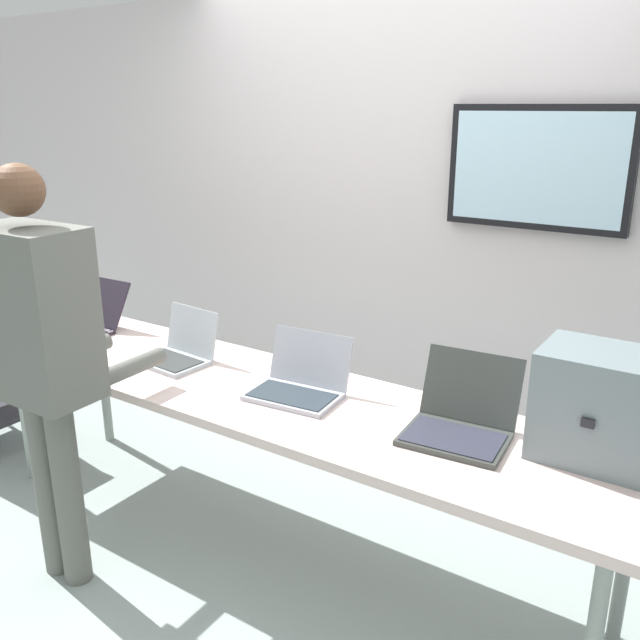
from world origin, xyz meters
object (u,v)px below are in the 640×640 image
Objects in this scene: workbench at (268,401)px; laptop_station_0 at (83,321)px; laptop_station_1 at (179,350)px; laptop_station_3 at (461,418)px; laptop_station_2 at (300,382)px; equipment_box at (599,405)px; person at (41,344)px.

laptop_station_0 is (-1.26, 0.06, 0.11)m from workbench.
laptop_station_1 is 0.84× the size of laptop_station_3.
laptop_station_2 is (1.40, -0.02, -0.00)m from laptop_station_0.
laptop_station_3 is at bearing 1.74° from laptop_station_1.
equipment_box is 2.00m from person.
laptop_station_1 is 0.70m from person.
laptop_station_1 is at bearing -179.60° from laptop_station_2.
equipment_box is 1.13m from laptop_station_2.
person reaches higher than equipment_box.
laptop_station_3 is at bearing 26.64° from person.
equipment_box is at bearing 4.35° from laptop_station_1.
laptop_station_1 is 0.20× the size of person.
equipment_box reaches higher than laptop_station_1.
laptop_station_0 is at bearing 178.03° from laptop_station_1.
workbench is 7.69× the size of laptop_station_2.
person is (-1.83, -0.80, 0.09)m from equipment_box.
laptop_station_2 is (0.68, 0.00, 0.00)m from laptop_station_1.
laptop_station_2 is 0.99× the size of laptop_station_3.
laptop_station_3 reaches higher than workbench.
person is at bearing -153.36° from laptop_station_3.
laptop_station_1 is at bearing 86.53° from person.
person reaches higher than workbench.
equipment_box reaches higher than laptop_station_3.
laptop_station_0 is 0.99m from person.
laptop_station_3 is (-0.43, -0.09, -0.13)m from equipment_box.
workbench is at bearing -172.06° from equipment_box.
equipment_box is 0.98× the size of laptop_station_3.
workbench is at bearing 46.93° from person.
equipment_box is 1.80m from laptop_station_1.
laptop_station_1 is (0.72, -0.02, -0.00)m from laptop_station_0.
laptop_station_2 is at bearing 0.40° from laptop_station_1.
person reaches higher than laptop_station_3.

